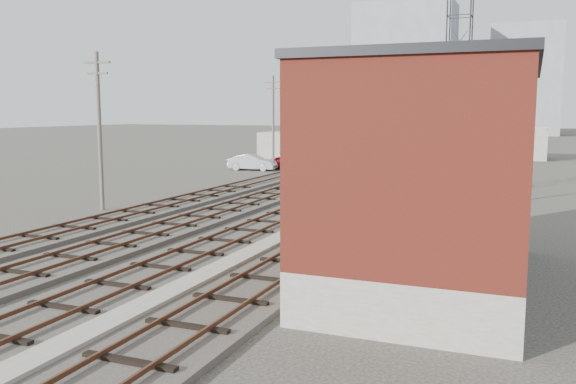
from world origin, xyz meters
The scene contains 23 objects.
ground centered at (0.00, 60.00, 0.00)m, with size 320.00×320.00×0.00m, color #282621.
track_right centered at (2.50, 39.00, 0.11)m, with size 3.20×90.00×0.39m.
track_mid_right centered at (-1.50, 39.00, 0.11)m, with size 3.20×90.00×0.39m.
track_mid_left centered at (-5.50, 39.00, 0.11)m, with size 3.20×90.00×0.39m.
track_left centered at (-9.50, 39.00, 0.11)m, with size 3.20×90.00×0.39m.
platform_curb centered at (0.50, 14.00, 0.13)m, with size 0.90×28.00×0.26m, color gray.
brick_building centered at (7.50, 12.00, 3.63)m, with size 6.54×12.20×7.22m.
lattice_tower centered at (5.50, 35.00, 7.50)m, with size 1.60×1.60×15.00m.
utility_pole_left_a centered at (-12.50, 20.00, 4.80)m, with size 1.80×0.24×9.00m.
utility_pole_left_b centered at (-12.50, 45.00, 4.80)m, with size 1.80×0.24×9.00m.
utility_pole_left_c centered at (-12.50, 70.00, 4.80)m, with size 1.80×0.24×9.00m.
utility_pole_right_a centered at (6.50, 28.00, 4.80)m, with size 1.80×0.24×9.00m.
utility_pole_right_b centered at (6.50, 58.00, 4.80)m, with size 1.80×0.24×9.00m.
apartment_left centered at (-18.00, 135.00, 15.00)m, with size 22.00×14.00×30.00m, color gray.
apartment_right centered at (8.00, 150.00, 13.00)m, with size 16.00×12.00×26.00m, color gray.
shed_left centered at (-16.00, 60.00, 1.60)m, with size 8.00×5.00×3.20m, color gray.
shed_right centered at (9.00, 70.00, 2.00)m, with size 6.00×6.00×4.00m, color gray.
signal_mast centered at (3.70, 12.41, 2.28)m, with size 0.40×0.41×3.91m.
switch_stand centered at (-5.66, 31.32, 0.58)m, with size 0.36×0.36×1.22m.
site_trailer centered at (-5.32, 53.83, 1.48)m, with size 7.38×4.20×2.93m.
car_red centered at (-11.85, 46.94, 0.68)m, with size 1.59×3.96×1.35m, color maroon.
car_silver centered at (-14.68, 44.95, 0.78)m, with size 1.64×4.71×1.55m, color #B9BBC1.
car_grey centered at (-13.66, 54.45, 0.60)m, with size 1.69×4.16×1.21m, color gray.
Camera 1 is at (10.48, -8.30, 5.67)m, focal length 38.00 mm.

